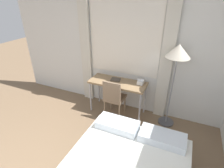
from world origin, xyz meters
TOP-DOWN VIEW (x-y plane):
  - wall_back_with_window at (0.01, 3.23)m, footprint 5.43×0.13m
  - desk at (0.08, 2.90)m, footprint 1.22×0.49m
  - desk_chair at (0.08, 2.69)m, footprint 0.40×0.40m
  - standing_lamp at (1.18, 2.95)m, footprint 0.43×0.43m
  - telephone at (0.55, 3.02)m, footprint 0.14×0.17m
  - book at (0.01, 2.97)m, footprint 0.22×0.19m

SIDE VIEW (x-z plane):
  - desk_chair at x=0.08m, z-range 0.06..0.96m
  - desk at x=0.08m, z-range 0.31..1.07m
  - book at x=0.01m, z-range 0.76..0.78m
  - telephone at x=0.55m, z-range 0.75..0.85m
  - wall_back_with_window at x=0.01m, z-range 0.00..2.70m
  - standing_lamp at x=1.18m, z-range 0.61..2.28m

